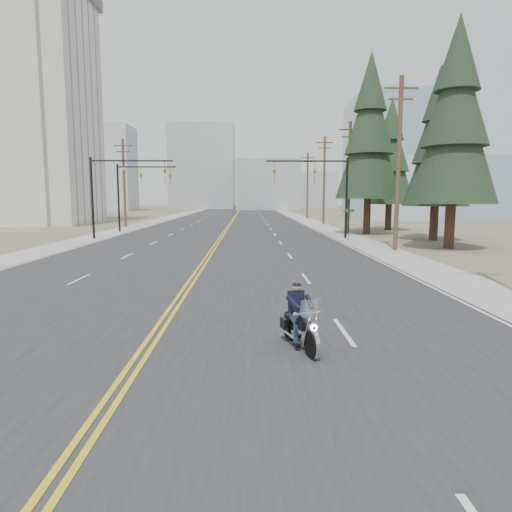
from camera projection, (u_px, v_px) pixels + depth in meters
The scene contains 26 objects.
ground_plane at pixel (113, 400), 8.18m from camera, with size 400.00×400.00×0.00m, color #776D56.
road at pixel (234, 218), 77.59m from camera, with size 20.00×200.00×0.01m, color #303033.
sidewalk_left at pixel (166, 219), 77.39m from camera, with size 3.00×200.00×0.01m, color #A5A5A0.
sidewalk_right at pixel (301, 218), 77.78m from camera, with size 3.00×200.00×0.01m, color #A5A5A0.
traffic_mast_left at pixel (115, 182), 39.12m from camera, with size 7.10×0.26×7.00m.
traffic_mast_right at pixel (324, 182), 39.43m from camera, with size 7.10×0.26×7.00m.
traffic_mast_far at pixel (134, 185), 47.06m from camera, with size 6.10×0.26×7.00m.
street_sign at pixel (349, 219), 37.88m from camera, with size 0.90×0.06×2.62m.
utility_pole_b at pixel (399, 161), 30.43m from camera, with size 2.20×0.30×11.50m.
utility_pole_c at pixel (349, 176), 45.34m from camera, with size 2.20×0.30×11.00m.
utility_pole_d at pixel (324, 179), 60.18m from camera, with size 2.20×0.30×11.50m.
utility_pole_e at pixel (307, 185), 77.07m from camera, with size 2.20×0.30×11.00m.
utility_pole_left at pixel (124, 182), 54.86m from camera, with size 2.20×0.30×10.50m.
apartment_block at pixel (18, 110), 60.31m from camera, with size 18.00×14.00×30.00m, color silver.
glass_building at pixel (423, 159), 76.85m from camera, with size 24.00×16.00×20.00m, color #9EB5CC.
haze_bldg_a at pixel (106, 169), 120.20m from camera, with size 14.00×12.00×22.00m, color #B7BCC6.
haze_bldg_b at pixel (267, 185), 131.36m from camera, with size 18.00×14.00×14.00m, color #ADB2B7.
haze_bldg_c at pixel (394, 176), 116.78m from camera, with size 16.00×12.00×18.00m, color #B7BCC6.
haze_bldg_d at pixel (203, 167), 145.13m from camera, with size 20.00×15.00×26.00m, color #ADB2B7.
haze_bldg_e at pixel (314, 190), 156.57m from camera, with size 14.00×14.00×12.00m, color #B7BCC6.
haze_bldg_f at pixel (72, 182), 135.20m from camera, with size 12.00×12.00×16.00m, color #ADB2B7.
motorcyclist at pixel (300, 317), 10.84m from camera, with size 0.86×2.01×1.57m, color black, non-canonical shape.
conifer_near at pixel (456, 116), 31.14m from camera, with size 5.98×5.98×15.84m.
conifer_mid at pixel (438, 140), 37.59m from camera, with size 5.39×5.39×14.38m.
conifer_tall at pixel (370, 131), 43.84m from camera, with size 6.25×6.25×17.36m.
conifer_far at pixel (391, 155), 49.52m from camera, with size 5.34×5.34×14.31m.
Camera 1 is at (2.44, -7.82, 3.61)m, focal length 32.00 mm.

